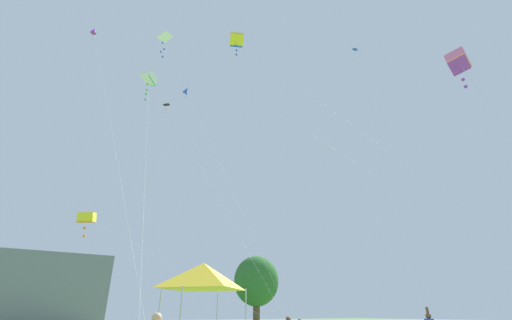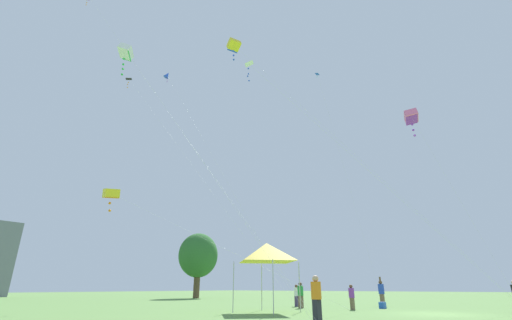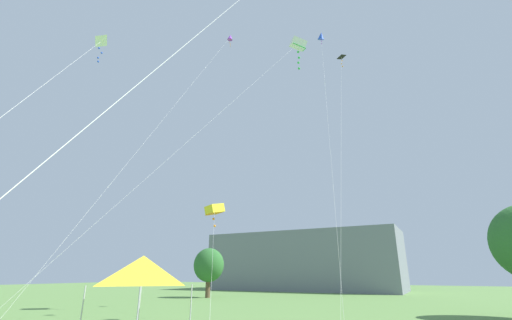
{
  "view_description": "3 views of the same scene",
  "coord_description": "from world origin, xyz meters",
  "px_view_note": "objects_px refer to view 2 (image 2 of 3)",
  "views": [
    {
      "loc": [
        -10.52,
        -6.76,
        1.81
      ],
      "look_at": [
        1.54,
        13.46,
        12.4
      ],
      "focal_mm": 24.0,
      "sensor_mm": 36.0,
      "label": 1
    },
    {
      "loc": [
        -21.8,
        -4.3,
        1.35
      ],
      "look_at": [
        0.63,
        12.59,
        11.82
      ],
      "focal_mm": 24.0,
      "sensor_mm": 36.0,
      "label": 2
    },
    {
      "loc": [
        6.11,
        -2.39,
        3.2
      ],
      "look_at": [
        -2.7,
        14.21,
        9.44
      ],
      "focal_mm": 24.0,
      "sensor_mm": 36.0,
      "label": 3
    }
  ],
  "objects_px": {
    "festival_tent": "(267,252)",
    "person_white_shirt": "(297,295)",
    "person_orange_shirt": "(316,296)",
    "kite_black_delta_8": "(130,81)",
    "kite_yellow_box_3": "(234,45)",
    "kite_white_box_6": "(126,52)",
    "person_green_shirt": "(301,294)",
    "kite_pink_box_1": "(411,117)",
    "person_blue_shirt": "(381,292)",
    "kite_blue_delta_0": "(320,83)",
    "kite_white_delta_2": "(253,69)",
    "person_purple_shirt": "(352,296)",
    "kite_blue_diamond_5": "(168,76)",
    "kite_yellow_box_7": "(111,194)",
    "cooler_box": "(382,305)"
  },
  "relations": [
    {
      "from": "person_white_shirt",
      "to": "kite_white_delta_2",
      "type": "bearing_deg",
      "value": -138.04
    },
    {
      "from": "person_green_shirt",
      "to": "kite_yellow_box_3",
      "type": "xyz_separation_m",
      "value": [
        0.13,
        6.92,
        24.65
      ]
    },
    {
      "from": "person_white_shirt",
      "to": "person_blue_shirt",
      "type": "relative_size",
      "value": 0.73
    },
    {
      "from": "kite_pink_box_1",
      "to": "kite_blue_diamond_5",
      "type": "distance_m",
      "value": 26.48
    },
    {
      "from": "person_blue_shirt",
      "to": "kite_black_delta_8",
      "type": "distance_m",
      "value": 38.29
    },
    {
      "from": "person_blue_shirt",
      "to": "person_white_shirt",
      "type": "bearing_deg",
      "value": -31.81
    },
    {
      "from": "festival_tent",
      "to": "kite_white_box_6",
      "type": "bearing_deg",
      "value": 90.53
    },
    {
      "from": "kite_pink_box_1",
      "to": "kite_white_box_6",
      "type": "relative_size",
      "value": 0.58
    },
    {
      "from": "person_purple_shirt",
      "to": "person_white_shirt",
      "type": "relative_size",
      "value": 0.98
    },
    {
      "from": "cooler_box",
      "to": "person_white_shirt",
      "type": "height_order",
      "value": "person_white_shirt"
    },
    {
      "from": "person_orange_shirt",
      "to": "kite_white_delta_2",
      "type": "distance_m",
      "value": 13.6
    },
    {
      "from": "cooler_box",
      "to": "person_white_shirt",
      "type": "xyz_separation_m",
      "value": [
        -1.21,
        5.99,
        0.63
      ]
    },
    {
      "from": "person_purple_shirt",
      "to": "kite_blue_diamond_5",
      "type": "height_order",
      "value": "kite_blue_diamond_5"
    },
    {
      "from": "kite_blue_delta_0",
      "to": "kite_pink_box_1",
      "type": "distance_m",
      "value": 14.79
    },
    {
      "from": "person_white_shirt",
      "to": "person_blue_shirt",
      "type": "distance_m",
      "value": 6.56
    },
    {
      "from": "person_white_shirt",
      "to": "kite_yellow_box_3",
      "type": "distance_m",
      "value": 25.4
    },
    {
      "from": "kite_white_box_6",
      "to": "kite_yellow_box_7",
      "type": "distance_m",
      "value": 21.61
    },
    {
      "from": "person_white_shirt",
      "to": "kite_pink_box_1",
      "type": "bearing_deg",
      "value": -33.61
    },
    {
      "from": "kite_blue_delta_0",
      "to": "kite_yellow_box_7",
      "type": "height_order",
      "value": "kite_blue_delta_0"
    },
    {
      "from": "festival_tent",
      "to": "person_green_shirt",
      "type": "relative_size",
      "value": 2.29
    },
    {
      "from": "person_orange_shirt",
      "to": "festival_tent",
      "type": "bearing_deg",
      "value": -7.51
    },
    {
      "from": "kite_yellow_box_3",
      "to": "kite_blue_diamond_5",
      "type": "height_order",
      "value": "kite_yellow_box_3"
    },
    {
      "from": "person_green_shirt",
      "to": "kite_yellow_box_3",
      "type": "relative_size",
      "value": 0.06
    },
    {
      "from": "festival_tent",
      "to": "kite_blue_delta_0",
      "type": "distance_m",
      "value": 27.77
    },
    {
      "from": "person_purple_shirt",
      "to": "kite_black_delta_8",
      "type": "relative_size",
      "value": 0.06
    },
    {
      "from": "festival_tent",
      "to": "kite_yellow_box_7",
      "type": "height_order",
      "value": "kite_yellow_box_7"
    },
    {
      "from": "person_orange_shirt",
      "to": "cooler_box",
      "type": "bearing_deg",
      "value": -59.32
    },
    {
      "from": "festival_tent",
      "to": "person_green_shirt",
      "type": "distance_m",
      "value": 5.56
    },
    {
      "from": "festival_tent",
      "to": "kite_yellow_box_3",
      "type": "xyz_separation_m",
      "value": [
        5.1,
        7.56,
        22.25
      ]
    },
    {
      "from": "kite_black_delta_8",
      "to": "person_white_shirt",
      "type": "bearing_deg",
      "value": -81.53
    },
    {
      "from": "kite_pink_box_1",
      "to": "kite_yellow_box_7",
      "type": "distance_m",
      "value": 25.79
    },
    {
      "from": "person_purple_shirt",
      "to": "kite_blue_delta_0",
      "type": "xyz_separation_m",
      "value": [
        11.28,
        6.28,
        24.47
      ]
    },
    {
      "from": "kite_blue_delta_0",
      "to": "kite_yellow_box_7",
      "type": "relative_size",
      "value": 1.87
    },
    {
      "from": "kite_black_delta_8",
      "to": "kite_blue_diamond_5",
      "type": "bearing_deg",
      "value": -90.12
    },
    {
      "from": "person_green_shirt",
      "to": "kite_white_box_6",
      "type": "xyz_separation_m",
      "value": [
        -5.15,
        19.08,
        26.17
      ]
    },
    {
      "from": "person_white_shirt",
      "to": "cooler_box",
      "type": "bearing_deg",
      "value": -55.35
    },
    {
      "from": "person_orange_shirt",
      "to": "kite_black_delta_8",
      "type": "relative_size",
      "value": 0.07
    },
    {
      "from": "person_purple_shirt",
      "to": "person_orange_shirt",
      "type": "relative_size",
      "value": 0.83
    },
    {
      "from": "kite_white_delta_2",
      "to": "kite_black_delta_8",
      "type": "relative_size",
      "value": 0.54
    },
    {
      "from": "kite_white_delta_2",
      "to": "cooler_box",
      "type": "bearing_deg",
      "value": -13.59
    },
    {
      "from": "cooler_box",
      "to": "kite_yellow_box_3",
      "type": "xyz_separation_m",
      "value": [
        -2.83,
        11.56,
        25.36
      ]
    },
    {
      "from": "cooler_box",
      "to": "kite_yellow_box_7",
      "type": "distance_m",
      "value": 20.69
    },
    {
      "from": "kite_yellow_box_3",
      "to": "kite_white_box_6",
      "type": "height_order",
      "value": "kite_white_box_6"
    },
    {
      "from": "festival_tent",
      "to": "person_white_shirt",
      "type": "bearing_deg",
      "value": 16.6
    },
    {
      "from": "person_orange_shirt",
      "to": "kite_white_box_6",
      "type": "distance_m",
      "value": 35.99
    },
    {
      "from": "kite_pink_box_1",
      "to": "festival_tent",
      "type": "bearing_deg",
      "value": 150.93
    },
    {
      "from": "person_purple_shirt",
      "to": "person_white_shirt",
      "type": "xyz_separation_m",
      "value": [
        1.35,
        4.92,
        0.02
      ]
    },
    {
      "from": "kite_white_delta_2",
      "to": "kite_yellow_box_7",
      "type": "xyz_separation_m",
      "value": [
        -1.17,
        12.22,
        -6.34
      ]
    },
    {
      "from": "person_white_shirt",
      "to": "kite_blue_diamond_5",
      "type": "xyz_separation_m",
      "value": [
        -3.32,
        14.21,
        23.53
      ]
    },
    {
      "from": "person_orange_shirt",
      "to": "kite_yellow_box_3",
      "type": "bearing_deg",
      "value": -7.71
    }
  ]
}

